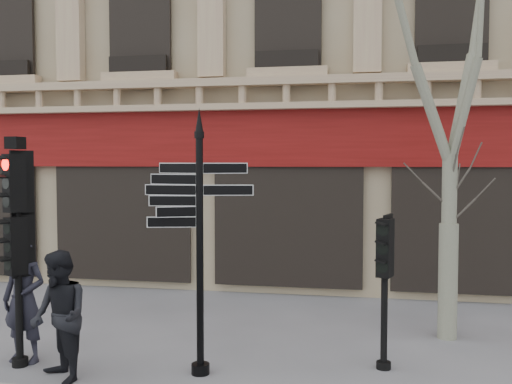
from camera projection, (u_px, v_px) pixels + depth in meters
ground at (243, 372)px, 8.28m from camera, size 80.00×80.00×0.00m
fingerpost at (200, 196)px, 8.08m from camera, size 1.69×1.69×3.82m
traffic_signal_main at (17, 222)px, 8.42m from camera, size 0.45×0.40×3.42m
traffic_signal_secondary at (385, 264)px, 8.34m from camera, size 0.44×0.38×2.23m
plane_tree at (452, 22)px, 9.60m from camera, size 2.91×2.91×7.72m
pedestrian_a at (24, 299)px, 8.67m from camera, size 0.74×0.52×1.93m
pedestrian_b at (59, 317)px, 7.89m from camera, size 1.13×1.11×1.83m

